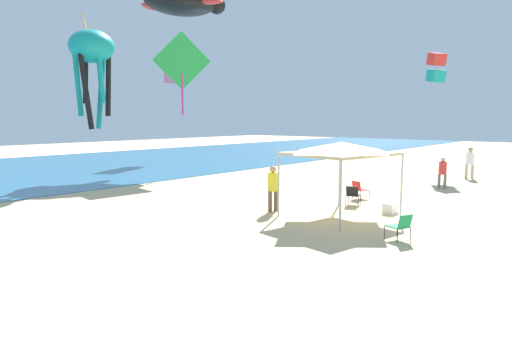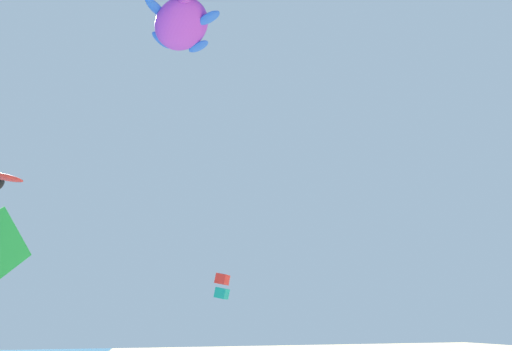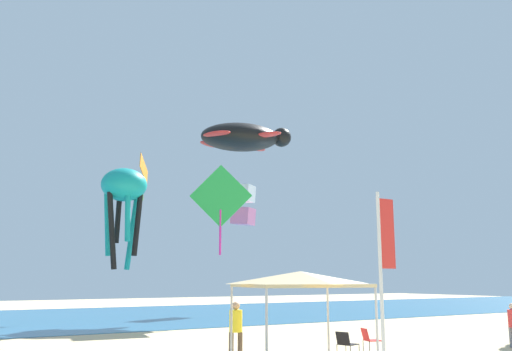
{
  "view_description": "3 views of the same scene",
  "coord_description": "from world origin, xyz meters",
  "px_view_note": "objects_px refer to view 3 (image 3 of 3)",
  "views": [
    {
      "loc": [
        -16.82,
        -4.07,
        3.56
      ],
      "look_at": [
        -3.63,
        6.89,
        1.39
      ],
      "focal_mm": 31.44,
      "sensor_mm": 36.0,
      "label": 1
    },
    {
      "loc": [
        -15.49,
        11.51,
        4.3
      ],
      "look_at": [
        -0.11,
        7.12,
        10.72
      ],
      "focal_mm": 25.65,
      "sensor_mm": 36.0,
      "label": 2
    },
    {
      "loc": [
        -12.6,
        -9.86,
        2.53
      ],
      "look_at": [
        -0.11,
        10.18,
        6.92
      ],
      "focal_mm": 38.89,
      "sensor_mm": 36.0,
      "label": 3
    }
  ],
  "objects_px": {
    "kite_turtle_black": "(242,137)",
    "kite_octopus_teal": "(124,190)",
    "canopy_tent": "(300,280)",
    "kite_diamond_orange": "(144,170)",
    "folding_chair_right_of_tent": "(370,338)",
    "folding_chair_facing_ocean": "(346,342)",
    "banner_flag": "(384,292)",
    "kite_diamond_green": "(221,199)",
    "kite_box_white": "(243,205)",
    "person_kite_handler": "(236,325)"
  },
  "relations": [
    {
      "from": "kite_turtle_black",
      "to": "kite_diamond_orange",
      "type": "distance_m",
      "value": 7.19
    },
    {
      "from": "folding_chair_facing_ocean",
      "to": "banner_flag",
      "type": "distance_m",
      "value": 10.32
    },
    {
      "from": "banner_flag",
      "to": "kite_octopus_teal",
      "type": "distance_m",
      "value": 23.91
    },
    {
      "from": "kite_diamond_green",
      "to": "kite_box_white",
      "type": "bearing_deg",
      "value": 88.53
    },
    {
      "from": "folding_chair_facing_ocean",
      "to": "kite_octopus_teal",
      "type": "relative_size",
      "value": 0.15
    },
    {
      "from": "person_kite_handler",
      "to": "kite_turtle_black",
      "type": "relative_size",
      "value": 0.26
    },
    {
      "from": "canopy_tent",
      "to": "kite_turtle_black",
      "type": "xyz_separation_m",
      "value": [
        8.74,
        18.43,
        9.66
      ]
    },
    {
      "from": "canopy_tent",
      "to": "kite_turtle_black",
      "type": "height_order",
      "value": "kite_turtle_black"
    },
    {
      "from": "kite_turtle_black",
      "to": "kite_octopus_teal",
      "type": "xyz_separation_m",
      "value": [
        -9.12,
        -2.72,
        -4.84
      ]
    },
    {
      "from": "kite_diamond_orange",
      "to": "banner_flag",
      "type": "bearing_deg",
      "value": 8.31
    },
    {
      "from": "kite_turtle_black",
      "to": "kite_octopus_teal",
      "type": "relative_size",
      "value": 1.22
    },
    {
      "from": "folding_chair_right_of_tent",
      "to": "kite_diamond_green",
      "type": "relative_size",
      "value": 0.16
    },
    {
      "from": "canopy_tent",
      "to": "folding_chair_right_of_tent",
      "type": "xyz_separation_m",
      "value": [
        3.82,
        1.15,
        -2.02
      ]
    },
    {
      "from": "kite_turtle_black",
      "to": "kite_octopus_teal",
      "type": "height_order",
      "value": "kite_turtle_black"
    },
    {
      "from": "banner_flag",
      "to": "kite_turtle_black",
      "type": "distance_m",
      "value": 30.38
    },
    {
      "from": "folding_chair_right_of_tent",
      "to": "banner_flag",
      "type": "xyz_separation_m",
      "value": [
        -7.7,
        -8.56,
        1.86
      ]
    },
    {
      "from": "folding_chair_facing_ocean",
      "to": "kite_turtle_black",
      "type": "bearing_deg",
      "value": -35.16
    },
    {
      "from": "folding_chair_facing_ocean",
      "to": "kite_octopus_teal",
      "type": "height_order",
      "value": "kite_octopus_teal"
    },
    {
      "from": "folding_chair_right_of_tent",
      "to": "person_kite_handler",
      "type": "bearing_deg",
      "value": 93.5
    },
    {
      "from": "person_kite_handler",
      "to": "kite_turtle_black",
      "type": "xyz_separation_m",
      "value": [
        9.59,
        16.01,
        11.11
      ]
    },
    {
      "from": "canopy_tent",
      "to": "kite_turtle_black",
      "type": "bearing_deg",
      "value": 64.63
    },
    {
      "from": "canopy_tent",
      "to": "kite_octopus_teal",
      "type": "bearing_deg",
      "value": 91.39
    },
    {
      "from": "kite_octopus_teal",
      "to": "person_kite_handler",
      "type": "bearing_deg",
      "value": -2.25
    },
    {
      "from": "folding_chair_facing_ocean",
      "to": "banner_flag",
      "type": "relative_size",
      "value": 0.21
    },
    {
      "from": "folding_chair_facing_ocean",
      "to": "kite_diamond_orange",
      "type": "height_order",
      "value": "kite_diamond_orange"
    },
    {
      "from": "folding_chair_facing_ocean",
      "to": "person_kite_handler",
      "type": "distance_m",
      "value": 3.65
    },
    {
      "from": "kite_turtle_black",
      "to": "canopy_tent",
      "type": "bearing_deg",
      "value": -95.02
    },
    {
      "from": "person_kite_handler",
      "to": "kite_octopus_teal",
      "type": "distance_m",
      "value": 14.7
    },
    {
      "from": "person_kite_handler",
      "to": "kite_diamond_orange",
      "type": "distance_m",
      "value": 22.2
    },
    {
      "from": "banner_flag",
      "to": "kite_octopus_teal",
      "type": "relative_size",
      "value": 0.7
    },
    {
      "from": "kite_octopus_teal",
      "to": "kite_diamond_green",
      "type": "height_order",
      "value": "kite_diamond_green"
    },
    {
      "from": "kite_turtle_black",
      "to": "person_kite_handler",
      "type": "bearing_deg",
      "value": -100.57
    },
    {
      "from": "canopy_tent",
      "to": "kite_box_white",
      "type": "height_order",
      "value": "kite_box_white"
    },
    {
      "from": "canopy_tent",
      "to": "kite_octopus_teal",
      "type": "height_order",
      "value": "kite_octopus_teal"
    },
    {
      "from": "canopy_tent",
      "to": "kite_octopus_teal",
      "type": "xyz_separation_m",
      "value": [
        -0.38,
        15.71,
        4.82
      ]
    },
    {
      "from": "kite_box_white",
      "to": "kite_diamond_orange",
      "type": "bearing_deg",
      "value": -34.17
    },
    {
      "from": "folding_chair_right_of_tent",
      "to": "banner_flag",
      "type": "bearing_deg",
      "value": 156.76
    },
    {
      "from": "kite_diamond_orange",
      "to": "kite_diamond_green",
      "type": "xyz_separation_m",
      "value": [
        1.58,
        -8.37,
        -2.89
      ]
    },
    {
      "from": "banner_flag",
      "to": "kite_octopus_teal",
      "type": "bearing_deg",
      "value": 81.41
    },
    {
      "from": "canopy_tent",
      "to": "kite_diamond_orange",
      "type": "relative_size",
      "value": 1.18
    },
    {
      "from": "canopy_tent",
      "to": "folding_chair_right_of_tent",
      "type": "height_order",
      "value": "canopy_tent"
    },
    {
      "from": "person_kite_handler",
      "to": "kite_diamond_green",
      "type": "xyz_separation_m",
      "value": [
        5.61,
        11.58,
        5.96
      ]
    },
    {
      "from": "kite_box_white",
      "to": "person_kite_handler",
      "type": "bearing_deg",
      "value": 23.9
    },
    {
      "from": "canopy_tent",
      "to": "kite_diamond_green",
      "type": "height_order",
      "value": "kite_diamond_green"
    },
    {
      "from": "folding_chair_facing_ocean",
      "to": "kite_diamond_orange",
      "type": "bearing_deg",
      "value": -17.56
    },
    {
      "from": "folding_chair_right_of_tent",
      "to": "kite_diamond_green",
      "type": "height_order",
      "value": "kite_diamond_green"
    },
    {
      "from": "person_kite_handler",
      "to": "folding_chair_facing_ocean",
      "type": "bearing_deg",
      "value": 156.38
    },
    {
      "from": "canopy_tent",
      "to": "kite_diamond_orange",
      "type": "height_order",
      "value": "kite_diamond_orange"
    },
    {
      "from": "folding_chair_right_of_tent",
      "to": "folding_chair_facing_ocean",
      "type": "xyz_separation_m",
      "value": [
        -1.53,
        -0.49,
        0.0
      ]
    },
    {
      "from": "canopy_tent",
      "to": "person_kite_handler",
      "type": "height_order",
      "value": "canopy_tent"
    }
  ]
}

